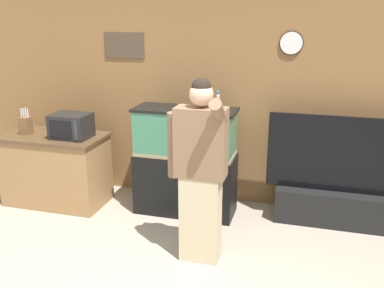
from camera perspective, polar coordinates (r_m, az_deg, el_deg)
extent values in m
cube|color=olive|center=(5.36, 0.90, 6.06)|extent=(10.00, 0.06, 2.60)
cube|color=#4C3D2D|center=(5.57, -9.01, 12.88)|extent=(0.53, 0.02, 0.32)
cylinder|color=white|center=(5.06, 13.10, 12.98)|extent=(0.25, 0.03, 0.25)
cylinder|color=black|center=(5.07, 13.11, 12.98)|extent=(0.27, 0.01, 0.27)
cube|color=olive|center=(5.66, -17.63, -3.36)|extent=(1.23, 0.65, 0.85)
cube|color=#513A24|center=(5.53, -18.04, 0.96)|extent=(1.27, 0.69, 0.03)
cube|color=black|center=(5.31, -15.81, 2.34)|extent=(0.45, 0.35, 0.29)
cube|color=black|center=(5.19, -17.15, 1.87)|extent=(0.28, 0.01, 0.20)
cube|color=#2D2D33|center=(5.08, -15.27, 1.73)|extent=(0.04, 0.01, 0.23)
cube|color=brown|center=(5.67, -21.31, 2.32)|extent=(0.13, 0.11, 0.22)
cylinder|color=#B7B7BC|center=(5.66, -21.82, 3.90)|extent=(0.02, 0.02, 0.10)
cylinder|color=#B7B7BC|center=(5.64, -21.58, 3.92)|extent=(0.02, 0.02, 0.11)
cylinder|color=#B7B7BC|center=(5.63, -21.31, 3.78)|extent=(0.02, 0.02, 0.08)
cylinder|color=#B7B7BC|center=(5.61, -21.06, 3.77)|extent=(0.02, 0.02, 0.08)
cylinder|color=#B7B7BC|center=(5.70, -21.54, 3.88)|extent=(0.02, 0.02, 0.07)
cylinder|color=#B7B7BC|center=(5.68, -21.31, 4.04)|extent=(0.02, 0.02, 0.11)
cylinder|color=#B7B7BC|center=(5.66, -21.05, 3.94)|extent=(0.02, 0.02, 0.09)
cube|color=black|center=(5.15, -0.88, -5.29)|extent=(1.18, 0.47, 0.73)
cube|color=#937F5B|center=(5.02, -0.90, -1.23)|extent=(1.15, 0.46, 0.04)
cube|color=#387556|center=(4.94, -0.91, 1.61)|extent=(1.13, 0.46, 0.54)
cube|color=black|center=(4.88, -0.92, 4.59)|extent=(1.18, 0.47, 0.03)
cube|color=black|center=(5.22, 18.54, -7.93)|extent=(1.34, 0.40, 0.40)
cube|color=black|center=(5.00, 19.21, -1.45)|extent=(1.58, 0.05, 0.85)
cube|color=black|center=(5.03, 19.19, -1.34)|extent=(1.61, 0.01, 0.88)
cube|color=#BCAD89|center=(4.18, 1.14, -9.85)|extent=(0.38, 0.21, 0.87)
cube|color=brown|center=(3.89, 1.20, 0.18)|extent=(0.47, 0.23, 0.65)
sphere|color=tan|center=(3.79, 1.24, 6.65)|extent=(0.22, 0.22, 0.22)
sphere|color=black|center=(3.78, 1.25, 7.54)|extent=(0.18, 0.18, 0.18)
cylinder|color=brown|center=(3.98, -2.42, -0.14)|extent=(0.12, 0.12, 0.62)
cylinder|color=brown|center=(3.63, 3.56, 4.27)|extent=(0.11, 0.34, 0.29)
cylinder|color=white|center=(3.59, 3.52, 5.83)|extent=(0.02, 0.06, 0.11)
cylinder|color=#2856B2|center=(3.56, 3.47, 6.72)|extent=(0.02, 0.03, 0.05)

